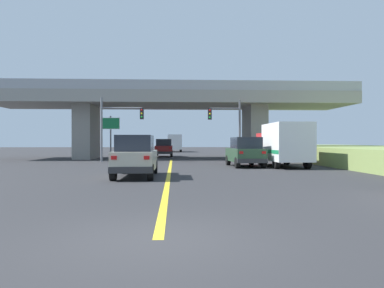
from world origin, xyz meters
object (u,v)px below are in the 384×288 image
(traffic_signal_nearside, at_px, (229,123))
(highway_sign, at_px, (111,128))
(suv_crossing, at_px, (245,152))
(box_truck, at_px, (283,144))
(semi_truck_distant, at_px, (175,143))
(traffic_signal_farside, at_px, (116,122))
(suv_lead, at_px, (136,156))
(sedan_oncoming, at_px, (164,148))

(traffic_signal_nearside, relative_size, highway_sign, 1.29)
(suv_crossing, relative_size, traffic_signal_nearside, 0.84)
(box_truck, bearing_deg, semi_truck_distant, 101.12)
(traffic_signal_farside, distance_m, highway_sign, 2.98)
(suv_lead, distance_m, box_truck, 11.58)
(suv_crossing, bearing_deg, suv_lead, -135.83)
(traffic_signal_farside, bearing_deg, semi_truck_distant, 80.72)
(sedan_oncoming, distance_m, traffic_signal_nearside, 12.89)
(sedan_oncoming, xyz_separation_m, highway_sign, (-4.70, -8.24, 2.01))
(semi_truck_distant, bearing_deg, sedan_oncoming, -93.73)
(traffic_signal_nearside, bearing_deg, highway_sign, 164.15)
(box_truck, relative_size, traffic_signal_nearside, 1.21)
(suv_lead, distance_m, traffic_signal_nearside, 15.10)
(suv_lead, distance_m, semi_truck_distant, 44.41)
(suv_crossing, distance_m, traffic_signal_farside, 12.05)
(suv_crossing, relative_size, box_truck, 0.69)
(traffic_signal_farside, xyz_separation_m, semi_truck_distant, (5.02, 30.74, -1.89))
(suv_lead, bearing_deg, suv_crossing, 46.27)
(traffic_signal_farside, bearing_deg, suv_crossing, -33.97)
(suv_lead, relative_size, suv_crossing, 1.06)
(highway_sign, bearing_deg, box_truck, -35.58)
(traffic_signal_nearside, bearing_deg, suv_lead, -116.00)
(suv_lead, height_order, traffic_signal_nearside, traffic_signal_nearside)
(highway_sign, bearing_deg, semi_truck_distant, 77.91)
(traffic_signal_nearside, bearing_deg, sedan_oncoming, 117.59)
(traffic_signal_farside, bearing_deg, box_truck, -28.64)
(highway_sign, distance_m, semi_truck_distant, 28.62)
(semi_truck_distant, bearing_deg, highway_sign, -102.09)
(traffic_signal_farside, bearing_deg, highway_sign, 109.10)
(traffic_signal_nearside, xyz_separation_m, semi_truck_distant, (-4.59, 30.95, -1.79))
(highway_sign, xyz_separation_m, semi_truck_distant, (5.99, 27.95, -1.49))
(suv_crossing, bearing_deg, sedan_oncoming, 106.86)
(highway_sign, bearing_deg, suv_lead, -76.17)
(suv_crossing, height_order, traffic_signal_nearside, traffic_signal_nearside)
(traffic_signal_nearside, height_order, traffic_signal_farside, traffic_signal_farside)
(traffic_signal_nearside, bearing_deg, traffic_signal_farside, 178.73)
(highway_sign, bearing_deg, suv_crossing, -41.10)
(sedan_oncoming, relative_size, highway_sign, 1.08)
(semi_truck_distant, bearing_deg, suv_crossing, -82.72)
(traffic_signal_farside, distance_m, semi_truck_distant, 31.20)
(suv_crossing, height_order, highway_sign, highway_sign)
(suv_lead, relative_size, highway_sign, 1.14)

